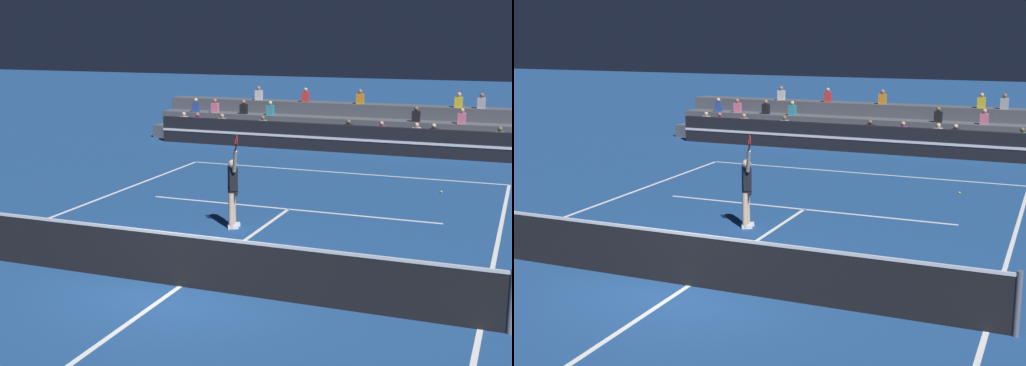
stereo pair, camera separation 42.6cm
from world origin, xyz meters
TOP-DOWN VIEW (x-y plane):
  - ground_plane at (0.00, 0.00)m, footprint 120.00×120.00m
  - court_lines at (0.00, 0.00)m, footprint 11.10×23.90m
  - tennis_net at (0.00, 0.00)m, footprint 12.00×0.10m
  - sponsor_banner_wall at (0.00, 15.99)m, footprint 18.00×0.26m
  - bleacher_stand at (-0.01, 18.53)m, footprint 20.12×2.85m
  - tennis_player at (-0.69, 4.17)m, footprint 0.61×0.94m
  - tennis_ball at (3.64, 9.98)m, footprint 0.07×0.07m

SIDE VIEW (x-z plane):
  - ground_plane at x=0.00m, z-range 0.00..0.00m
  - court_lines at x=0.00m, z-range 0.00..0.01m
  - tennis_ball at x=3.64m, z-range 0.00..0.07m
  - tennis_net at x=0.00m, z-range -0.01..1.09m
  - sponsor_banner_wall at x=0.00m, z-range 0.00..1.10m
  - bleacher_stand at x=-0.01m, z-range -0.49..1.79m
  - tennis_player at x=-0.69m, z-range -0.24..2.22m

